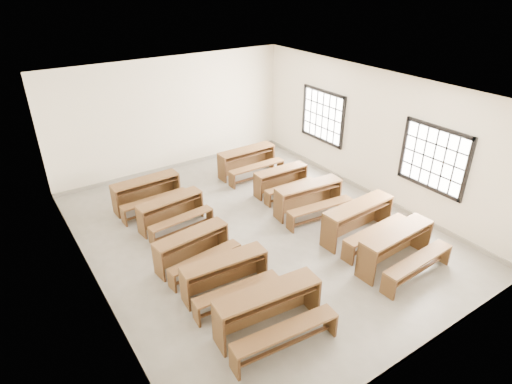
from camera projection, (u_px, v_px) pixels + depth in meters
room at (260, 141)px, 8.70m from camera, size 8.50×8.50×3.20m
desk_set_0 at (270, 309)px, 6.81m from camera, size 1.85×1.08×0.80m
desk_set_1 at (226, 274)px, 7.66m from camera, size 1.64×0.92×0.71m
desk_set_2 at (193, 246)px, 8.43m from camera, size 1.62×0.97×0.69m
desk_set_3 at (172, 210)px, 9.70m from camera, size 1.60×0.95×0.69m
desk_set_4 at (147, 191)px, 10.45m from camera, size 1.67×0.91×0.74m
desk_set_5 at (398, 246)px, 8.33m from camera, size 1.80×1.00×0.79m
desk_set_6 at (360, 219)px, 9.23m from camera, size 1.83×1.02×0.80m
desk_set_7 at (309, 197)px, 10.18m from camera, size 1.76×1.03×0.76m
desk_set_8 at (282, 179)px, 11.15m from camera, size 1.49×0.80×0.66m
desk_set_9 at (248, 160)px, 12.12m from camera, size 1.70×0.90×0.76m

